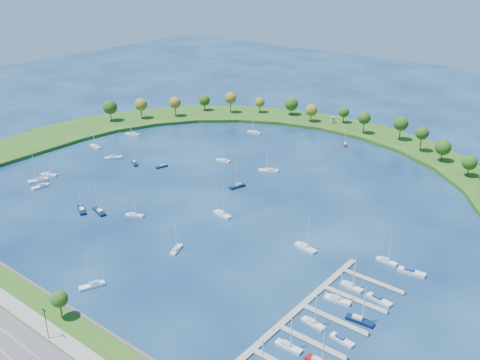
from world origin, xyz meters
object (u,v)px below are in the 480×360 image
Objects in this scene: moored_boat_0 at (99,211)px; docked_boat_8 at (351,286)px; moored_boat_3 at (135,162)px; docked_boat_10 at (387,260)px; dock_system at (311,325)px; moored_boat_6 at (40,186)px; moored_boat_15 at (113,157)px; docked_boat_6 at (337,299)px; moored_boat_8 at (345,144)px; moored_boat_20 at (133,134)px; docked_boat_4 at (313,322)px; moored_boat_12 at (82,209)px; moored_boat_19 at (38,180)px; moored_boat_13 at (176,249)px; moored_boat_16 at (95,146)px; moored_boat_10 at (269,170)px; moored_boat_2 at (49,174)px; moored_boat_14 at (162,166)px; moored_boat_11 at (254,132)px; docked_boat_9 at (379,300)px; moored_boat_9 at (223,160)px; harbor_tower at (333,120)px; docked_boat_2 at (288,346)px; docked_boat_11 at (411,272)px; moored_boat_4 at (306,247)px; moored_boat_21 at (237,186)px; docked_boat_5 at (342,340)px; moored_boat_1 at (92,285)px; moored_boat_17 at (134,215)px.

moored_boat_0 reaches higher than docked_boat_8.
docked_boat_10 is at bearing 25.84° from moored_boat_3.
moored_boat_6 reaches higher than dock_system.
docked_boat_6 is (157.74, -37.33, -0.01)m from moored_boat_15.
moored_boat_20 reaches higher than moored_boat_8.
docked_boat_4 reaches higher than docked_boat_10.
moored_boat_19 is at bearing 19.45° from moored_boat_12.
moored_boat_13 is 128.16m from moored_boat_16.
moored_boat_10 reaches higher than moored_boat_12.
moored_boat_14 is (35.90, 43.27, -0.05)m from moored_boat_2.
moored_boat_10 is 62.14m from moored_boat_11.
moored_boat_6 is 1.07× the size of docked_boat_10.
moored_boat_8 is at bearing 131.97° from docked_boat_9.
docked_boat_9 is at bearing -0.39° from docked_boat_8.
moored_boat_9 is 134.59m from docked_boat_9.
harbor_tower is 0.35× the size of moored_boat_16.
moored_boat_14 is at bearing 174.49° from docked_boat_10.
moored_boat_2 is 124.19m from moored_boat_11.
docked_boat_10 reaches higher than moored_boat_13.
moored_boat_10 is at bearing -95.01° from moored_boat_0.
moored_boat_16 reaches higher than moored_boat_9.
moored_boat_15 is 0.98× the size of moored_boat_19.
moored_boat_11 reaches higher than docked_boat_8.
docked_boat_2 reaches higher than docked_boat_8.
moored_boat_2 reaches higher than docked_boat_11.
moored_boat_19 is at bearing -84.04° from moored_boat_3.
moored_boat_10 is at bearing 174.45° from moored_boat_9.
moored_boat_4 is at bearing 104.88° from moored_boat_10.
moored_boat_9 is 34.36m from moored_boat_21.
docked_boat_6 is at bearing 95.78° from docked_boat_4.
docked_boat_5 is at bearing 103.87° from moored_boat_10.
docked_boat_4 is at bearing 100.78° from moored_boat_10.
moored_boat_10 is at bearing -165.32° from moored_boat_21.
docked_boat_11 is at bearing 64.60° from docked_boat_8.
moored_boat_1 is 0.99× the size of moored_boat_20.
moored_boat_0 is 85.10m from moored_boat_16.
docked_boat_6 is 32.97m from docked_boat_11.
moored_boat_6 is at bearing 86.43° from moored_boat_19.
harbor_tower is 125.89m from moored_boat_20.
moored_boat_0 is 55.84m from moored_boat_14.
docked_boat_5 is at bearing -37.68° from moored_boat_17.
moored_boat_19 is (-33.49, -50.62, 0.11)m from moored_boat_14.
moored_boat_4 is 1.44× the size of moored_boat_8.
moored_boat_11 is 1.11× the size of docked_boat_10.
moored_boat_10 is 1.12× the size of docked_boat_6.
dock_system is 165.10m from moored_boat_2.
docked_boat_11 is at bearing -13.56° from moored_boat_17.
docked_boat_2 is at bearing -45.38° from moored_boat_17.
harbor_tower is 175.11m from moored_boat_2.
moored_boat_9 is at bearing 113.12° from moored_boat_8.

